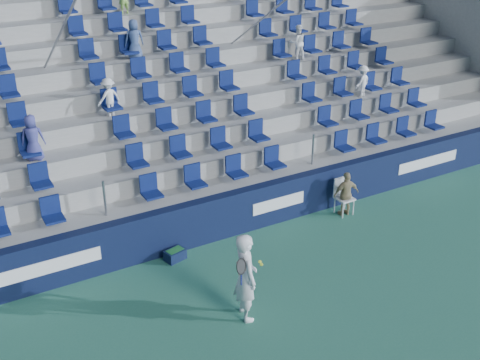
# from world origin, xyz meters

# --- Properties ---
(ground) EXTENTS (70.00, 70.00, 0.00)m
(ground) POSITION_xyz_m (0.00, 0.00, 0.00)
(ground) COLOR #317259
(ground) RESTS_ON ground
(sponsor_wall) EXTENTS (24.00, 0.32, 1.20)m
(sponsor_wall) POSITION_xyz_m (0.00, 3.15, 0.60)
(sponsor_wall) COLOR #0F1737
(sponsor_wall) RESTS_ON ground
(grandstand) EXTENTS (24.00, 8.17, 6.63)m
(grandstand) POSITION_xyz_m (0.00, 8.24, 2.13)
(grandstand) COLOR #9F9F9A
(grandstand) RESTS_ON ground
(tennis_player) EXTENTS (0.70, 0.80, 1.99)m
(tennis_player) POSITION_xyz_m (-1.26, 0.02, 1.00)
(tennis_player) COLOR silver
(tennis_player) RESTS_ON ground
(line_judge_chair) EXTENTS (0.46, 0.48, 1.04)m
(line_judge_chair) POSITION_xyz_m (3.39, 2.66, 0.59)
(line_judge_chair) COLOR white
(line_judge_chair) RESTS_ON ground
(line_judge) EXTENTS (0.80, 0.44, 1.29)m
(line_judge) POSITION_xyz_m (3.39, 2.50, 0.64)
(line_judge) COLOR tan
(line_judge) RESTS_ON ground
(ball_bin) EXTENTS (0.55, 0.43, 0.28)m
(ball_bin) POSITION_xyz_m (-1.66, 2.75, 0.15)
(ball_bin) COLOR #0F1938
(ball_bin) RESTS_ON ground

